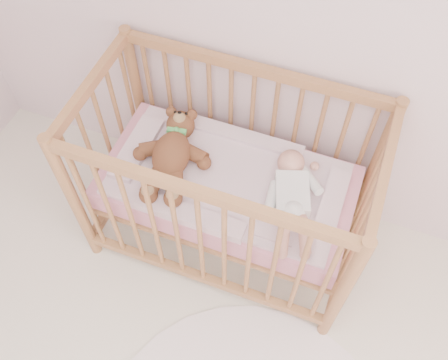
% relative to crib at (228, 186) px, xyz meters
% --- Properties ---
extents(wall_back, '(4.00, 0.02, 2.70)m').
position_rel_crib_xyz_m(wall_back, '(0.35, 0.40, 0.85)').
color(wall_back, silver).
rests_on(wall_back, floor).
extents(crib, '(1.36, 0.76, 1.00)m').
position_rel_crib_xyz_m(crib, '(0.00, 0.00, 0.00)').
color(crib, '#B4734C').
rests_on(crib, floor).
extents(mattress, '(1.22, 0.62, 0.13)m').
position_rel_crib_xyz_m(mattress, '(0.00, 0.00, -0.01)').
color(mattress, pink).
rests_on(mattress, crib).
extents(blanket, '(1.10, 0.58, 0.06)m').
position_rel_crib_xyz_m(blanket, '(0.00, 0.00, 0.06)').
color(blanket, '#CF8EA5').
rests_on(blanket, mattress).
extents(baby, '(0.45, 0.64, 0.14)m').
position_rel_crib_xyz_m(baby, '(0.32, -0.02, 0.14)').
color(baby, white).
rests_on(baby, blanket).
extents(teddy_bear, '(0.49, 0.63, 0.16)m').
position_rel_crib_xyz_m(teddy_bear, '(-0.28, -0.02, 0.15)').
color(teddy_bear, brown).
rests_on(teddy_bear, blanket).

